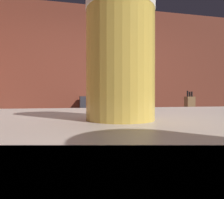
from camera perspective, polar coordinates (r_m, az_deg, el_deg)
wall_back at (r=3.49m, az=-4.38°, el=5.05°), size 5.20×0.10×2.70m
prep_counter at (r=2.25m, az=9.83°, el=-15.79°), size 2.10×0.60×0.89m
back_shelf at (r=3.25m, az=-2.59°, el=-8.78°), size 0.77×0.36×1.10m
bartender at (r=1.63m, az=6.41°, el=-3.51°), size 0.48×0.55×1.66m
knife_block at (r=2.50m, az=21.88°, el=-1.40°), size 0.10×0.08×0.27m
mixing_bowl at (r=2.11m, az=-4.71°, el=-3.85°), size 0.19×0.19×0.05m
chefs_knife at (r=2.11m, az=10.17°, el=-4.45°), size 0.24×0.04×0.01m
pint_glass_far at (r=0.22m, az=2.44°, el=11.59°), size 0.08×0.08×0.13m
bottle_hot_sauce at (r=3.18m, az=-2.62°, el=2.49°), size 0.08×0.08×0.23m
bottle_soy at (r=3.26m, az=1.85°, el=2.40°), size 0.07×0.07×0.22m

